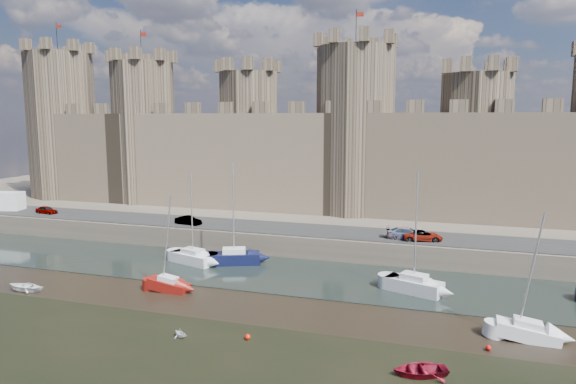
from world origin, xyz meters
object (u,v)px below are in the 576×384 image
at_px(sailboat_5, 527,331).
at_px(sailboat_1, 234,257).
at_px(sailboat_2, 414,284).
at_px(car_1, 188,221).
at_px(car_2, 408,234).
at_px(sailboat_4, 168,284).
at_px(car_0, 47,210).
at_px(sailboat_0, 193,257).
at_px(car_3, 423,236).
at_px(van, 1,201).

bearing_deg(sailboat_5, sailboat_1, 159.23).
bearing_deg(sailboat_2, car_1, -179.92).
height_order(car_2, sailboat_1, sailboat_1).
bearing_deg(sailboat_5, sailboat_4, 178.66).
distance_m(sailboat_1, sailboat_4, 10.14).
relative_size(car_0, sailboat_0, 0.33).
bearing_deg(car_3, car_1, 77.63).
height_order(car_0, sailboat_2, sailboat_2).
height_order(car_1, van, van).
bearing_deg(car_0, car_1, -82.87).
height_order(car_0, car_3, car_3).
relative_size(car_1, sailboat_5, 0.37).
xyz_separation_m(car_2, sailboat_0, (-22.27, -8.00, -2.38)).
height_order(car_3, sailboat_5, sailboat_5).
relative_size(car_2, sailboat_0, 0.46).
bearing_deg(car_2, sailboat_1, 106.94).
xyz_separation_m(car_2, sailboat_5, (9.94, -18.28, -2.48)).
bearing_deg(sailboat_4, van, 155.82).
xyz_separation_m(car_2, car_3, (1.60, -0.29, -0.07)).
xyz_separation_m(car_1, sailboat_0, (4.66, -7.63, -2.28)).
bearing_deg(sailboat_1, car_2, -0.80).
height_order(sailboat_0, sailboat_4, sailboat_0).
height_order(sailboat_0, sailboat_1, sailboat_1).
height_order(car_0, van, van).
relative_size(car_3, van, 0.70).
height_order(van, sailboat_4, sailboat_4).
xyz_separation_m(car_2, sailboat_4, (-20.11, -16.80, -2.49)).
xyz_separation_m(car_1, sailboat_4, (6.82, -16.44, -2.39)).
relative_size(car_0, sailboat_5, 0.36).
relative_size(car_3, sailboat_2, 0.39).
bearing_deg(car_2, van, 85.07).
height_order(car_3, sailboat_1, sailboat_1).
xyz_separation_m(car_3, sailboat_5, (8.33, -17.99, -2.41)).
relative_size(car_2, car_3, 1.08).
bearing_deg(sailboat_5, sailboat_0, 163.78).
bearing_deg(car_3, van, 76.52).
bearing_deg(car_1, car_0, 97.94).
relative_size(sailboat_0, sailboat_2, 0.91).
bearing_deg(sailboat_0, car_1, 139.67).
bearing_deg(van, sailboat_4, -39.28).
bearing_deg(sailboat_4, car_2, 40.53).
height_order(car_0, car_2, car_2).
height_order(sailboat_0, sailboat_5, sailboat_0).
height_order(van, sailboat_1, sailboat_1).
height_order(van, sailboat_0, sailboat_0).
distance_m(car_0, car_1, 22.58).
height_order(car_0, sailboat_5, sailboat_5).
distance_m(car_2, sailboat_4, 26.32).
bearing_deg(car_3, sailboat_5, -167.67).
xyz_separation_m(car_3, van, (-59.57, 1.00, 0.74)).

